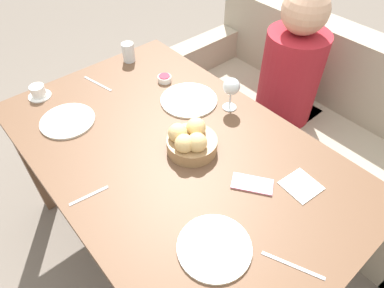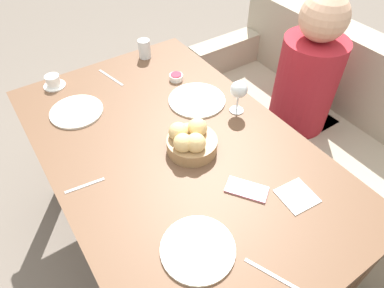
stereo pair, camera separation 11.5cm
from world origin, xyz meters
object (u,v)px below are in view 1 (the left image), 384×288
coffee_cup (38,92)px  napkin (301,186)px  fork_silver (293,265)px  bread_basket (191,141)px  jam_bowl_berry (165,78)px  knife_silver (98,84)px  wine_glass (231,88)px  cell_phone (252,184)px  plate_far_center (189,100)px  spoon_coffee (89,196)px  water_tumbler (128,52)px  plate_near_right (214,247)px  seated_person (283,103)px  couch (312,129)px  plate_near_left (68,121)px

coffee_cup → napkin: size_ratio=0.80×
fork_silver → bread_basket: bearing=171.7°
fork_silver → napkin: bearing=122.0°
jam_bowl_berry → knife_silver: (-0.20, -0.27, -0.01)m
wine_glass → napkin: (0.49, -0.12, -0.11)m
cell_phone → knife_silver: bearing=-173.3°
plate_far_center → fork_silver: bearing=-19.2°
bread_basket → plate_far_center: bearing=141.0°
coffee_cup → fork_silver: size_ratio=0.58×
jam_bowl_berry → cell_phone: jam_bowl_berry is taller
fork_silver → spoon_coffee: size_ratio=1.25×
coffee_cup → water_tumbler: bearing=88.8°
coffee_cup → spoon_coffee: 0.68m
jam_bowl_berry → napkin: jam_bowl_berry is taller
plate_near_right → jam_bowl_berry: size_ratio=3.49×
knife_silver → plate_far_center: bearing=32.6°
wine_glass → cell_phone: bearing=-34.5°
seated_person → wine_glass: 0.63m
cell_phone → plate_near_right: bearing=-71.6°
spoon_coffee → bread_basket: bearing=81.5°
napkin → knife_silver: bearing=-167.2°
jam_bowl_berry → fork_silver: 1.06m
couch → spoon_coffee: 1.47m
coffee_cup → fork_silver: 1.33m
couch → seated_person: 0.29m
plate_near_left → spoon_coffee: bearing=-16.8°
plate_far_center → spoon_coffee: plate_far_center is taller
plate_far_center → coffee_cup: 0.71m
plate_near_right → spoon_coffee: (-0.44, -0.20, -0.00)m
plate_near_right → wine_glass: 0.72m
seated_person → wine_glass: size_ratio=7.58×
knife_silver → napkin: napkin is taller
fork_silver → spoon_coffee: 0.72m
wine_glass → water_tumbler: bearing=-169.1°
plate_near_left → cell_phone: 0.84m
water_tumbler → jam_bowl_berry: size_ratio=1.47×
couch → cell_phone: 1.05m
plate_far_center → fork_silver: 0.87m
plate_near_right → fork_silver: (0.20, 0.14, -0.00)m
plate_near_right → wine_glass: wine_glass is taller
plate_near_left → knife_silver: (-0.17, 0.24, -0.00)m
plate_far_center → spoon_coffee: (0.18, -0.63, -0.00)m
jam_bowl_berry → napkin: bearing=-1.8°
spoon_coffee → napkin: napkin is taller
seated_person → knife_silver: bearing=-121.3°
wine_glass → coffee_cup: size_ratio=1.47×
bread_basket → napkin: bread_basket is taller
plate_far_center → coffee_cup: coffee_cup is taller
water_tumbler → cell_phone: water_tumbler is taller
bread_basket → cell_phone: bread_basket is taller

